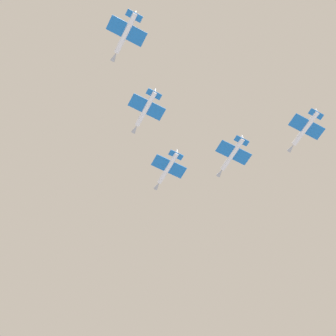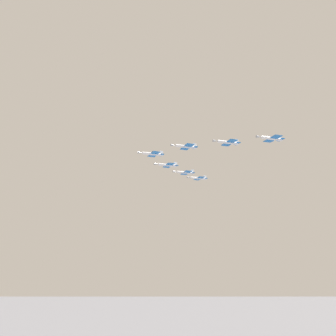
# 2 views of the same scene
# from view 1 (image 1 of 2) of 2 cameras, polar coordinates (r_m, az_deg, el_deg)

# --- Properties ---
(jet_lead) EXTENTS (9.94, 10.77, 2.57)m
(jet_lead) POSITION_cam_1_polar(r_m,az_deg,el_deg) (124.37, -0.06, -0.09)
(jet_lead) COLOR white
(jet_port_inner) EXTENTS (9.94, 10.77, 2.57)m
(jet_port_inner) POSITION_cam_1_polar(r_m,az_deg,el_deg) (118.38, -2.69, 6.91)
(jet_port_inner) COLOR white
(jet_starboard_inner) EXTENTS (9.94, 10.77, 2.57)m
(jet_starboard_inner) POSITION_cam_1_polar(r_m,az_deg,el_deg) (122.39, 7.59, 1.52)
(jet_starboard_inner) COLOR white
(jet_port_outer) EXTENTS (9.94, 10.77, 2.57)m
(jet_port_outer) POSITION_cam_1_polar(r_m,az_deg,el_deg) (112.48, -5.09, 15.51)
(jet_port_outer) COLOR white
(jet_starboard_outer) EXTENTS (9.94, 10.77, 2.57)m
(jet_starboard_outer) POSITION_cam_1_polar(r_m,az_deg,el_deg) (123.35, 15.91, 4.43)
(jet_starboard_outer) COLOR white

